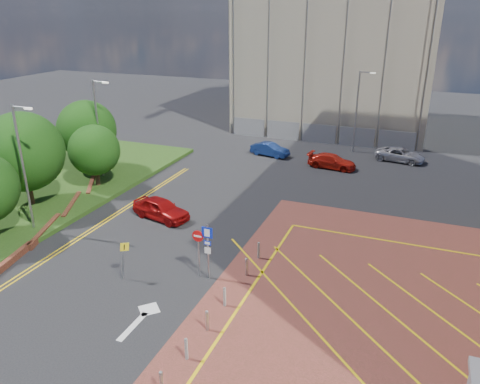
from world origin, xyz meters
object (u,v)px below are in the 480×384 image
Objects in this scene: sign_cluster at (204,245)px; car_blue_back at (270,149)px; lamp_left_near at (23,163)px; tree_b at (23,152)px; lamp_back at (357,109)px; lamp_left_far at (98,125)px; tree_d at (87,130)px; car_red_left at (161,209)px; car_red_back at (332,161)px; warning_sign at (123,256)px; car_silver_back at (400,155)px; tree_c at (94,150)px.

car_blue_back is at bearing 99.27° from sign_cluster.
lamp_left_near is 2.50× the size of sign_cluster.
lamp_left_near is at bearing 168.78° from car_blue_back.
tree_b is 30.21m from lamp_back.
lamp_left_far reaches higher than sign_cluster.
tree_d is 0.76× the size of lamp_left_far.
car_red_left is (6.62, 4.80, -3.93)m from lamp_left_near.
tree_d is 17.14m from car_blue_back.
warning_sign is at bearing 169.96° from car_red_back.
sign_cluster is 22.91m from car_blue_back.
lamp_left_far is at bearing 130.55° from car_silver_back.
lamp_back is (16.50, 26.00, -0.30)m from lamp_left_near.
warning_sign is (8.82, -2.73, -3.23)m from lamp_left_near.
lamp_left_far is 2.08× the size of car_blue_back.
tree_c is (2.00, 5.00, -1.04)m from tree_b.
car_blue_back is at bearing 5.36° from car_red_left.
lamp_back reaches higher than sign_cluster.
tree_b is at bearing 140.13° from car_silver_back.
lamp_left_near is at bearing -82.31° from tree_c.
lamp_left_far is (-2.00, 10.00, 0.00)m from lamp_left_near.
lamp_left_near reaches higher than tree_c.
car_blue_back is at bearing 89.50° from warning_sign.
car_red_left is (8.62, -5.20, -3.93)m from lamp_left_far.
tree_b is 5.49m from tree_c.
lamp_left_far is (1.08, 7.00, 0.42)m from tree_b.
car_red_back is at bearing 52.37° from lamp_left_near.
lamp_left_far is 1.78× the size of car_silver_back.
lamp_back is (17.58, 18.00, 1.17)m from tree_c.
car_silver_back is (23.04, 14.39, -4.03)m from lamp_left_far.
warning_sign is (-7.68, -28.73, -2.93)m from lamp_back.
tree_b is at bearing -82.87° from tree_d.
lamp_left_near reaches higher than car_red_left.
sign_cluster reaches higher than car_red_back.
tree_d is 19.00m from warning_sign.
car_blue_back reaches higher than car_silver_back.
sign_cluster is at bearing -120.07° from car_red_left.
lamp_left_near reaches higher than lamp_back.
tree_c is 17.11m from car_blue_back.
lamp_left_far reaches higher than car_red_back.
lamp_left_near reaches higher than warning_sign.
lamp_left_near is 9.07m from car_red_left.
lamp_left_far reaches higher than warning_sign.
sign_cluster is 0.71× the size of car_silver_back.
lamp_back is 1.87× the size of car_red_left.
tree_d is 2.70× the size of warning_sign.
lamp_left_near reaches higher than tree_d.
car_red_back is (17.43, 10.01, -4.03)m from lamp_left_far.
lamp_left_far is 17.02m from warning_sign.
lamp_left_near is at bearing 139.49° from car_red_left.
sign_cluster is 26.77m from car_silver_back.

